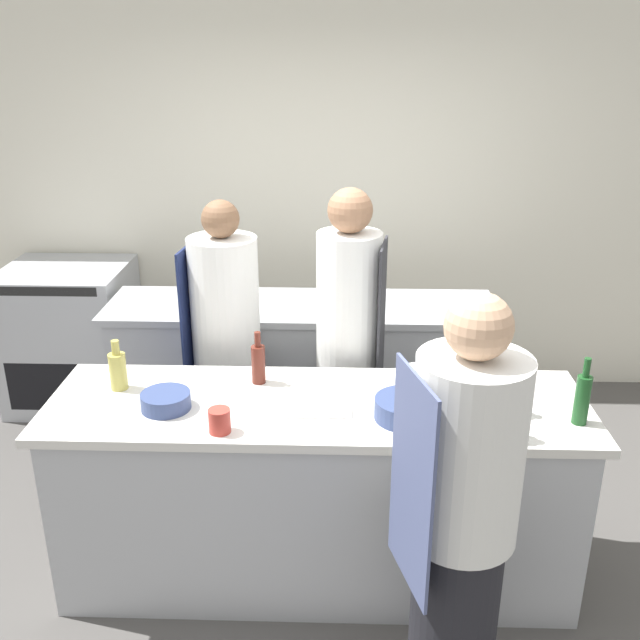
{
  "coord_description": "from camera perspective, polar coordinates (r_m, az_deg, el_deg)",
  "views": [
    {
      "loc": [
        0.1,
        -2.77,
        2.38
      ],
      "look_at": [
        0.0,
        0.35,
        1.16
      ],
      "focal_mm": 40.0,
      "sensor_mm": 36.0,
      "label": 1
    }
  ],
  "objects": [
    {
      "name": "bottle_cooking_oil",
      "position": [
        2.91,
        14.36,
        -7.22
      ],
      "size": [
        0.09,
        0.09,
        0.28
      ],
      "color": "silver",
      "rests_on": "prep_counter"
    },
    {
      "name": "bowl_prep_small",
      "position": [
        3.29,
        8.1,
        -4.8
      ],
      "size": [
        0.26,
        0.26,
        0.06
      ],
      "color": "white",
      "rests_on": "prep_counter"
    },
    {
      "name": "bottle_olive_oil",
      "position": [
        3.28,
        -4.95,
        -3.42
      ],
      "size": [
        0.06,
        0.06,
        0.25
      ],
      "color": "#5B2319",
      "rests_on": "prep_counter"
    },
    {
      "name": "bottle_sauce",
      "position": [
        3.11,
        20.25,
        -5.86
      ],
      "size": [
        0.06,
        0.06,
        0.29
      ],
      "color": "#19471E",
      "rests_on": "prep_counter"
    },
    {
      "name": "chef_at_prep_near",
      "position": [
        2.62,
        11.2,
        -15.38
      ],
      "size": [
        0.43,
        0.42,
        1.66
      ],
      "rotation": [
        0.0,
        0.0,
        1.84
      ],
      "color": "black",
      "rests_on": "ground_plane"
    },
    {
      "name": "cutting_board",
      "position": [
        3.1,
        -0.33,
        -6.87
      ],
      "size": [
        0.3,
        0.21,
        0.01
      ],
      "color": "white",
      "rests_on": "prep_counter"
    },
    {
      "name": "prep_counter",
      "position": [
        3.37,
        -0.2,
        -13.4
      ],
      "size": [
        2.38,
        0.72,
        0.91
      ],
      "color": "#A8AAAF",
      "rests_on": "ground_plane"
    },
    {
      "name": "bottle_vinegar",
      "position": [
        3.34,
        -15.87,
        -3.84
      ],
      "size": [
        0.08,
        0.08,
        0.24
      ],
      "color": "#B2A84C",
      "rests_on": "prep_counter"
    },
    {
      "name": "pass_counter",
      "position": [
        4.45,
        -1.44,
        -4.21
      ],
      "size": [
        2.35,
        0.62,
        0.91
      ],
      "color": "#A8AAAF",
      "rests_on": "ground_plane"
    },
    {
      "name": "stockpot",
      "position": [
        4.33,
        -9.07,
        3.02
      ],
      "size": [
        0.27,
        0.27,
        0.26
      ],
      "color": "#A8AAAF",
      "rests_on": "pass_counter"
    },
    {
      "name": "oven_range",
      "position": [
        5.21,
        -19.25,
        -1.18
      ],
      "size": [
        0.81,
        0.73,
        0.97
      ],
      "color": "#A8AAAF",
      "rests_on": "ground_plane"
    },
    {
      "name": "bottle_wine",
      "position": [
        3.09,
        13.95,
        -5.07
      ],
      "size": [
        0.09,
        0.09,
        0.32
      ],
      "color": "#2D5175",
      "rests_on": "prep_counter"
    },
    {
      "name": "chef_at_pass_far",
      "position": [
        3.85,
        -7.48,
        -2.62
      ],
      "size": [
        0.39,
        0.37,
        1.65
      ],
      "rotation": [
        0.0,
        0.0,
        1.46
      ],
      "color": "black",
      "rests_on": "ground_plane"
    },
    {
      "name": "cup",
      "position": [
        2.92,
        -8.04,
        -7.99
      ],
      "size": [
        0.09,
        0.09,
        0.1
      ],
      "color": "#B2382D",
      "rests_on": "prep_counter"
    },
    {
      "name": "wall_back",
      "position": [
        5.0,
        0.68,
        10.09
      ],
      "size": [
        8.0,
        0.06,
        2.8
      ],
      "color": "silver",
      "rests_on": "ground_plane"
    },
    {
      "name": "chef_at_stove",
      "position": [
        3.69,
        2.3,
        -2.6
      ],
      "size": [
        0.36,
        0.34,
        1.74
      ],
      "rotation": [
        0.0,
        0.0,
        -1.71
      ],
      "color": "black",
      "rests_on": "ground_plane"
    },
    {
      "name": "bowl_mixing_large",
      "position": [
        3.14,
        -12.24,
        -6.34
      ],
      "size": [
        0.21,
        0.21,
        0.07
      ],
      "color": "navy",
      "rests_on": "prep_counter"
    },
    {
      "name": "bowl_ceramic_blue",
      "position": [
        3.01,
        6.93,
        -7.05
      ],
      "size": [
        0.27,
        0.27,
        0.09
      ],
      "color": "navy",
      "rests_on": "prep_counter"
    },
    {
      "name": "ground_plane",
      "position": [
        3.65,
        -0.19,
        -19.27
      ],
      "size": [
        16.0,
        16.0,
        0.0
      ],
      "primitive_type": "plane",
      "color": "#4C4947"
    }
  ]
}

